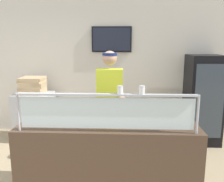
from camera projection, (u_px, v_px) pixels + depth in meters
The scene contains 12 objects.
ground_plane at pixel (111, 169), 3.65m from camera, with size 12.00×12.00×0.00m, color tan.
shop_rear_unit at pixel (115, 68), 4.94m from camera, with size 6.47×0.13×2.70m.
serving_counter at pixel (108, 159), 2.95m from camera, with size 2.07×0.75×0.95m, color #4C3828.
sneeze_guard at pixel (106, 108), 2.49m from camera, with size 1.89×0.06×0.41m.
pizza_tray at pixel (104, 119), 2.92m from camera, with size 0.47×0.47×0.04m.
pizza_server at pixel (100, 118), 2.90m from camera, with size 0.07×0.28×0.01m, color #ADAFB7.
parmesan_shaker at pixel (120, 90), 2.45m from camera, with size 0.06×0.06×0.08m.
pepper_flake_shaker at pixel (142, 90), 2.44m from camera, with size 0.06×0.06×0.09m.
worker_figure at pixel (110, 102), 3.58m from camera, with size 0.41×0.50×1.76m.
drink_fridge at pixel (203, 99), 4.53m from camera, with size 0.61×0.66×1.65m.
prep_shelf at pixel (35, 116), 4.71m from camera, with size 0.70×0.55×0.92m, color #B7BABF.
pizza_box_stack at pixel (33, 85), 4.59m from camera, with size 0.46×0.44×0.31m.
Camera 1 is at (1.21, -2.34, 1.88)m, focal length 38.73 mm.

